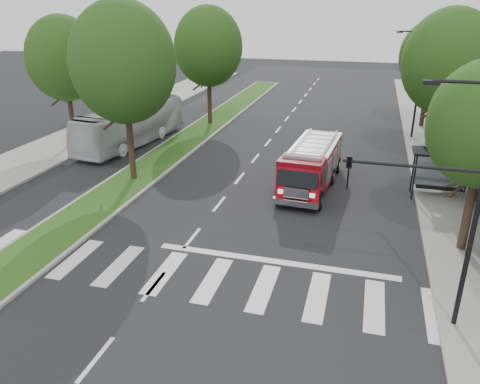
# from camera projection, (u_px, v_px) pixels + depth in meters

# --- Properties ---
(ground) EXTENTS (140.00, 140.00, 0.00)m
(ground) POSITION_uv_depth(u_px,v_px,m) (192.00, 238.00, 21.10)
(ground) COLOR black
(ground) RESTS_ON ground
(sidewalk_right) EXTENTS (5.00, 80.00, 0.15)m
(sidewalk_right) POSITION_uv_depth(u_px,v_px,m) (458.00, 186.00, 26.89)
(sidewalk_right) COLOR gray
(sidewalk_right) RESTS_ON ground
(sidewalk_left) EXTENTS (5.00, 80.00, 0.15)m
(sidewalk_left) POSITION_uv_depth(u_px,v_px,m) (53.00, 149.00, 33.59)
(sidewalk_left) COLOR gray
(sidewalk_left) RESTS_ON ground
(median) EXTENTS (3.00, 50.00, 0.15)m
(median) POSITION_uv_depth(u_px,v_px,m) (202.00, 130.00, 38.61)
(median) COLOR gray
(median) RESTS_ON ground
(bus_shelter) EXTENTS (3.20, 1.60, 2.61)m
(bus_shelter) POSITION_uv_depth(u_px,v_px,m) (443.00, 161.00, 24.81)
(bus_shelter) COLOR black
(bus_shelter) RESTS_ON ground
(tree_right_mid) EXTENTS (5.60, 5.60, 9.72)m
(tree_right_mid) POSITION_uv_depth(u_px,v_px,m) (449.00, 62.00, 28.27)
(tree_right_mid) COLOR black
(tree_right_mid) RESTS_ON ground
(tree_right_far) EXTENTS (5.00, 5.00, 8.73)m
(tree_right_far) POSITION_uv_depth(u_px,v_px,m) (431.00, 56.00, 37.43)
(tree_right_far) COLOR black
(tree_right_far) RESTS_ON ground
(tree_median_near) EXTENTS (5.80, 5.80, 10.16)m
(tree_median_near) POSITION_uv_depth(u_px,v_px,m) (123.00, 63.00, 25.36)
(tree_median_near) COLOR black
(tree_median_near) RESTS_ON ground
(tree_median_far) EXTENTS (5.60, 5.60, 9.72)m
(tree_median_far) POSITION_uv_depth(u_px,v_px,m) (208.00, 47.00, 37.96)
(tree_median_far) COLOR black
(tree_median_far) RESTS_ON ground
(tree_left_mid) EXTENTS (5.20, 5.20, 9.16)m
(tree_left_mid) POSITION_uv_depth(u_px,v_px,m) (64.00, 59.00, 32.94)
(tree_left_mid) COLOR black
(tree_left_mid) RESTS_ON ground
(streetlight_right_near) EXTENTS (4.08, 0.22, 8.00)m
(streetlight_right_near) POSITION_uv_depth(u_px,v_px,m) (448.00, 193.00, 13.83)
(streetlight_right_near) COLOR black
(streetlight_right_near) RESTS_ON ground
(streetlight_right_far) EXTENTS (2.11, 0.20, 8.00)m
(streetlight_right_far) POSITION_uv_depth(u_px,v_px,m) (417.00, 80.00, 34.67)
(streetlight_right_far) COLOR black
(streetlight_right_far) RESTS_ON ground
(fire_engine) EXTENTS (2.88, 7.90, 2.69)m
(fire_engine) POSITION_uv_depth(u_px,v_px,m) (312.00, 166.00, 26.44)
(fire_engine) COLOR #63050C
(fire_engine) RESTS_ON ground
(city_bus) EXTENTS (3.92, 11.18, 3.05)m
(city_bus) POSITION_uv_depth(u_px,v_px,m) (131.00, 124.00, 34.45)
(city_bus) COLOR silver
(city_bus) RESTS_ON ground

